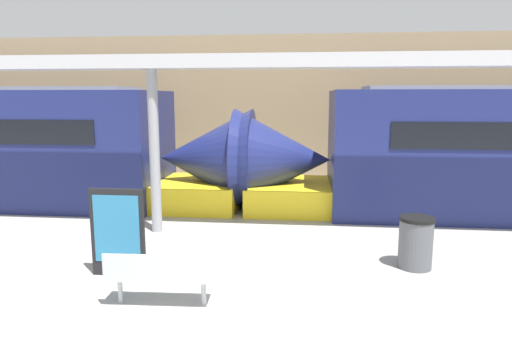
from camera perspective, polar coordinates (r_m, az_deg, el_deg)
ground_plane at (r=5.89m, az=0.35°, el=-20.05°), size 60.00×60.00×0.00m
station_wall at (r=15.78m, az=4.29°, el=8.17°), size 56.00×0.20×5.00m
bench_near at (r=6.69m, az=-11.97°, el=-11.92°), size 1.54×0.51×0.80m
trash_bin at (r=8.41m, az=19.33°, el=-7.90°), size 0.60×0.60×0.90m
poster_board at (r=7.86m, az=-16.91°, el=-6.80°), size 0.90×0.07×1.47m
support_column_near at (r=10.06m, az=-12.58°, el=2.82°), size 0.22×0.22×3.51m
canopy_beam at (r=10.01m, az=-12.99°, el=13.65°), size 28.00×0.60×0.28m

